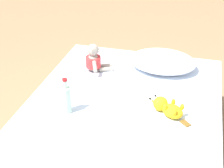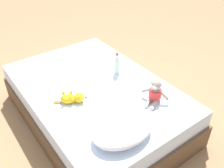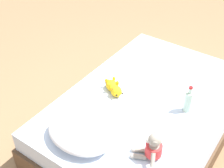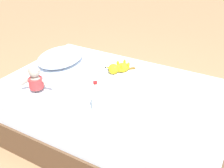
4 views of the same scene
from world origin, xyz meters
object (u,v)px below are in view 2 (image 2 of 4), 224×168
object	(u,v)px
plush_yellow_creature	(73,98)
plush_monkey	(155,93)
glass_bottle	(117,66)
bed	(95,103)
pillow	(122,129)

from	to	relation	value
plush_yellow_creature	plush_monkey	bearing A→B (deg)	145.19
plush_monkey	plush_yellow_creature	distance (m)	0.79
glass_bottle	plush_yellow_creature	bearing A→B (deg)	13.35
bed	plush_yellow_creature	distance (m)	0.43
bed	glass_bottle	xyz separation A→B (m)	(-0.34, -0.05, 0.34)
plush_yellow_creature	pillow	bearing A→B (deg)	100.79
bed	plush_yellow_creature	xyz separation A→B (m)	(0.31, 0.10, 0.28)
plush_monkey	glass_bottle	distance (m)	0.60
pillow	glass_bottle	size ratio (longest dim) A/B	2.14
plush_monkey	pillow	bearing A→B (deg)	17.55
pillow	plush_yellow_creature	xyz separation A→B (m)	(0.12, -0.62, -0.02)
plush_monkey	glass_bottle	world-z (taller)	glass_bottle
glass_bottle	plush_monkey	bearing A→B (deg)	89.76
bed	pillow	xyz separation A→B (m)	(0.19, 0.72, 0.31)
pillow	plush_yellow_creature	bearing A→B (deg)	-79.21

